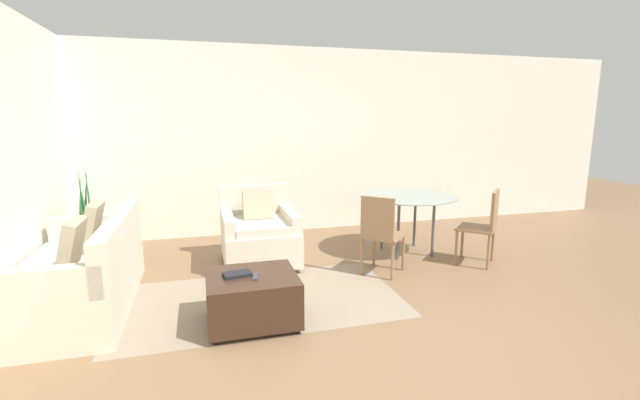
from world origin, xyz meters
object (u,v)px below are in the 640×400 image
at_px(ottoman, 252,297).
at_px(dining_chair_near_left, 381,230).
at_px(armchair, 259,234).
at_px(book_stack, 237,274).
at_px(tv_remote_primary, 256,276).
at_px(dining_table, 408,201).
at_px(potted_plant, 89,242).
at_px(couch, 81,277).
at_px(dining_chair_near_right, 484,222).

distance_m(ottoman, dining_chair_near_left, 1.70).
distance_m(armchair, book_stack, 1.54).
bearing_deg(tv_remote_primary, dining_table, 34.49).
distance_m(tv_remote_primary, potted_plant, 2.77).
relative_size(couch, potted_plant, 1.51).
distance_m(book_stack, dining_chair_near_right, 3.03).
height_order(tv_remote_primary, dining_chair_near_left, dining_chair_near_left).
relative_size(tv_remote_primary, dining_chair_near_left, 0.18).
relative_size(armchair, dining_chair_near_right, 1.05).
xyz_separation_m(ottoman, book_stack, (-0.11, 0.02, 0.21)).
distance_m(ottoman, book_stack, 0.24).
relative_size(tv_remote_primary, potted_plant, 0.13).
distance_m(potted_plant, dining_table, 3.95).
bearing_deg(ottoman, tv_remote_primary, -59.51).
bearing_deg(potted_plant, dining_chair_near_right, -16.50).
bearing_deg(book_stack, tv_remote_primary, -24.48).
bearing_deg(potted_plant, tv_remote_primary, -51.01).
bearing_deg(book_stack, ottoman, -8.68).
bearing_deg(potted_plant, dining_table, -9.99).
bearing_deg(armchair, book_stack, -104.32).
bearing_deg(couch, tv_remote_primary, -27.29).
xyz_separation_m(couch, armchair, (1.73, 0.79, 0.06)).
height_order(dining_chair_near_left, dining_chair_near_right, same).
bearing_deg(tv_remote_primary, dining_chair_near_right, 16.07).
height_order(couch, dining_chair_near_right, couch).
bearing_deg(potted_plant, ottoman, -50.84).
height_order(tv_remote_primary, dining_table, dining_table).
height_order(dining_table, dining_chair_near_right, dining_chair_near_right).
xyz_separation_m(book_stack, dining_chair_near_left, (1.62, 0.74, 0.08)).
bearing_deg(dining_chair_near_left, potted_plant, 157.30).
height_order(ottoman, book_stack, book_stack).
bearing_deg(couch, dining_table, 10.83).
relative_size(armchair, book_stack, 3.87).
xyz_separation_m(dining_table, dining_chair_near_left, (-0.66, -0.66, -0.16)).
relative_size(book_stack, potted_plant, 0.20).
bearing_deg(potted_plant, armchair, -16.58).
relative_size(armchair, ottoman, 1.26).
relative_size(potted_plant, dining_table, 0.99).
bearing_deg(dining_chair_near_right, book_stack, -165.86).
xyz_separation_m(armchair, ottoman, (-0.27, -1.51, -0.13)).
distance_m(armchair, tv_remote_primary, 1.58).
bearing_deg(tv_remote_primary, ottoman, 120.49).
bearing_deg(ottoman, armchair, 80.00).
distance_m(armchair, dining_table, 1.92).
distance_m(couch, armchair, 1.91).
relative_size(ottoman, tv_remote_primary, 4.66).
relative_size(ottoman, dining_table, 0.61).
bearing_deg(book_stack, dining_chair_near_left, 24.61).
height_order(armchair, dining_chair_near_right, armchair).
xyz_separation_m(couch, dining_chair_near_left, (2.97, 0.03, 0.22)).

